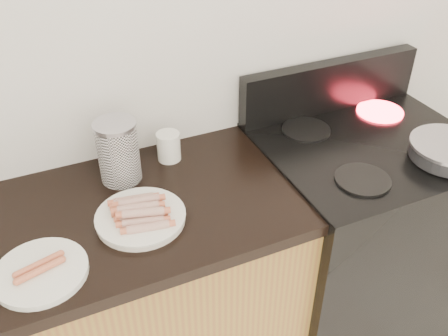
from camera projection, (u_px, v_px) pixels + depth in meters
name	position (u px, v px, depth m)	size (l,w,h in m)	color
wall_back	(122.00, 41.00, 1.54)	(4.00, 0.04, 2.60)	silver
stove	(353.00, 236.00, 2.05)	(0.76, 0.65, 0.91)	black
stove_panel	(330.00, 86.00, 1.94)	(0.76, 0.06, 0.20)	black
burner_near_left	(363.00, 180.00, 1.60)	(0.18, 0.18, 0.01)	black
burner_near_right	(443.00, 155.00, 1.71)	(0.18, 0.18, 0.01)	black
burner_far_left	(306.00, 130.00, 1.85)	(0.18, 0.18, 0.01)	black
burner_far_right	(380.00, 111.00, 1.97)	(0.18, 0.18, 0.01)	#FF1E2D
main_plate	(141.00, 218.00, 1.46)	(0.26, 0.26, 0.02)	white
side_plate	(41.00, 272.00, 1.29)	(0.24, 0.24, 0.02)	silver
hotdog_pile	(140.00, 211.00, 1.44)	(0.12, 0.19, 0.05)	maroon
plain_sausages	(39.00, 267.00, 1.28)	(0.12, 0.07, 0.02)	#CC7B54
canister	(118.00, 151.00, 1.57)	(0.13, 0.13, 0.21)	white
mug	(169.00, 146.00, 1.70)	(0.08, 0.08, 0.10)	white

